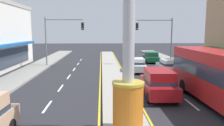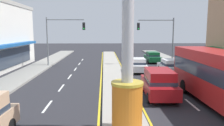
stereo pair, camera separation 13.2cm
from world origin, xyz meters
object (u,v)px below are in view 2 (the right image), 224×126
Objects in this scene: district_sign at (128,41)px; traffic_light_left_side at (61,33)px; traffic_light_right_side at (160,33)px; sedan_far_left_oncoming at (153,57)px; sedan_near_left_lane at (138,65)px; suv_mid_left_lane at (159,83)px; sedan_near_right_lane at (170,66)px.

traffic_light_left_side is (-6.32, 18.99, 0.19)m from district_sign.
traffic_light_right_side is at bearing 3.15° from traffic_light_left_side.
traffic_light_right_side is 4.40m from sedan_far_left_oncoming.
district_sign reaches higher than sedan_far_left_oncoming.
sedan_far_left_oncoming is (6.04, 22.40, -3.27)m from district_sign.
traffic_light_left_side is 10.52m from sedan_near_left_lane.
sedan_far_left_oncoming is (3.30, 17.01, -0.20)m from suv_mid_left_lane.
sedan_near_right_lane is 8.58m from sedan_far_left_oncoming.
sedan_near_right_lane is 1.00× the size of sedan_far_left_oncoming.
district_sign is 20.02m from traffic_light_left_side.
sedan_near_left_lane is at bearing -113.83° from sedan_far_left_oncoming.
district_sign is 1.94× the size of sedan_far_left_oncoming.
district_sign is 1.78× the size of suv_mid_left_lane.
district_sign is 1.35× the size of traffic_light_left_side.
district_sign is 23.43m from sedan_far_left_oncoming.
suv_mid_left_lane is at bearing -56.34° from traffic_light_left_side.
sedan_far_left_oncoming is at bearing 79.01° from suv_mid_left_lane.
suv_mid_left_lane is at bearing -100.99° from sedan_far_left_oncoming.
suv_mid_left_lane is (9.06, -13.60, -3.26)m from traffic_light_left_side.
suv_mid_left_lane is (-3.30, -8.43, 0.20)m from sedan_near_right_lane.
suv_mid_left_lane is (2.74, 5.39, -3.08)m from district_sign.
traffic_light_right_side is (12.65, 0.70, 0.00)m from traffic_light_left_side.
sedan_far_left_oncoming is at bearing 66.17° from sedan_near_left_lane.
traffic_light_right_side reaches higher than suv_mid_left_lane.
traffic_light_left_side is 12.67m from traffic_light_right_side.
suv_mid_left_lane is at bearing 63.08° from district_sign.
suv_mid_left_lane is at bearing -111.40° from sedan_near_right_lane.
sedan_far_left_oncoming is (12.36, 3.41, -3.46)m from traffic_light_left_side.
sedan_near_left_lane is at bearing 90.00° from suv_mid_left_lane.
suv_mid_left_lane is (-0.00, -9.53, 0.20)m from sedan_near_left_lane.
sedan_near_right_lane is 0.92× the size of suv_mid_left_lane.
traffic_light_right_side reaches higher than sedan_near_right_lane.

